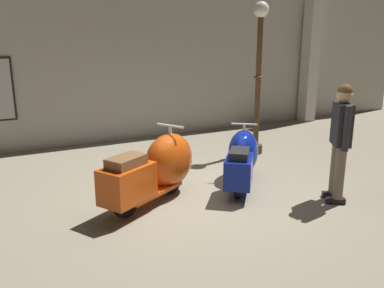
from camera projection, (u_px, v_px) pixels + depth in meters
ground_plane at (199, 195)px, 6.17m from camera, size 60.00×60.00×0.00m
showroom_back_wall at (125, 55)px, 9.14m from camera, size 18.00×0.63×3.89m
scooter_0 at (158, 168)px, 5.85m from camera, size 1.79×1.32×1.08m
scooter_1 at (242, 158)px, 6.53m from camera, size 1.32×1.50×0.96m
lamppost at (259, 70)px, 7.94m from camera, size 0.30×0.30×3.00m
visitor_0 at (341, 135)px, 5.70m from camera, size 0.41×0.51×1.72m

